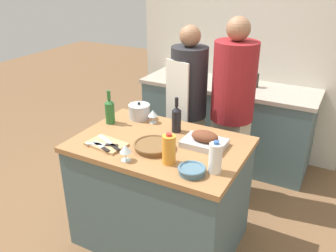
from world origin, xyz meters
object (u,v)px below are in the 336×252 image
object	(u,v)px
wine_bottle_green	(110,110)
knife_chef	(110,143)
wine_bottle_dark	(176,118)
person_cook_guest	(232,106)
milk_jug	(215,158)
knife_paring	(103,145)
wicker_basket	(154,146)
condiment_bottle_short	(256,80)
wine_glass_left	(153,114)
stock_pot	(139,111)
mixing_bowl	(192,170)
condiment_bottle_tall	(191,77)
wine_glass_right	(125,149)
cutting_board	(106,144)
person_cook_aproned	(188,104)
roasting_pan	(204,140)
juice_jug	(169,149)
knife_bread	(102,147)

from	to	relation	value
wine_bottle_green	knife_chef	bearing A→B (deg)	-54.27
wine_bottle_dark	person_cook_guest	bearing A→B (deg)	66.83
milk_jug	knife_paring	world-z (taller)	milk_jug
wicker_basket	condiment_bottle_short	size ratio (longest dim) A/B	1.78
wicker_basket	wine_glass_left	world-z (taller)	wine_glass_left
wine_bottle_dark	knife_chef	world-z (taller)	wine_bottle_dark
stock_pot	wine_bottle_green	world-z (taller)	wine_bottle_green
mixing_bowl	knife_paring	bearing A→B (deg)	178.39
stock_pot	knife_paring	world-z (taller)	stock_pot
milk_jug	wine_bottle_green	size ratio (longest dim) A/B	0.77
wine_bottle_dark	condiment_bottle_tall	distance (m)	1.18
wine_bottle_dark	wine_glass_right	distance (m)	0.56
cutting_board	stock_pot	bearing A→B (deg)	95.89
wine_bottle_dark	milk_jug	bearing A→B (deg)	-40.62
wine_bottle_dark	wine_glass_left	distance (m)	0.25
condiment_bottle_tall	person_cook_guest	distance (m)	0.83
knife_paring	person_cook_guest	bearing A→B (deg)	61.01
person_cook_aproned	wine_bottle_green	bearing A→B (deg)	-103.59
stock_pot	knife_paring	size ratio (longest dim) A/B	0.78
mixing_bowl	cutting_board	bearing A→B (deg)	175.59
stock_pot	wine_glass_left	bearing A→B (deg)	-10.08
mixing_bowl	wine_glass_right	xyz separation A→B (m)	(-0.45, -0.06, 0.06)
mixing_bowl	wine_glass_left	world-z (taller)	wine_glass_left
roasting_pan	condiment_bottle_short	distance (m)	1.44
wicker_basket	person_cook_guest	bearing A→B (deg)	74.10
wicker_basket	cutting_board	distance (m)	0.35
mixing_bowl	juice_jug	size ratio (longest dim) A/B	0.82
cutting_board	juice_jug	bearing A→B (deg)	-0.53
milk_jug	person_cook_aproned	size ratio (longest dim) A/B	0.13
knife_chef	wicker_basket	bearing A→B (deg)	19.85
stock_pot	condiment_bottle_tall	world-z (taller)	condiment_bottle_tall
stock_pot	wine_glass_right	world-z (taller)	stock_pot
wicker_basket	condiment_bottle_short	bearing A→B (deg)	80.93
wine_bottle_dark	condiment_bottle_tall	bearing A→B (deg)	109.26
juice_jug	knife_chef	xyz separation A→B (m)	(-0.48, 0.01, -0.08)
wine_bottle_green	knife_bread	world-z (taller)	wine_bottle_green
mixing_bowl	wine_bottle_dark	distance (m)	0.62
condiment_bottle_tall	wine_glass_left	bearing A→B (deg)	-82.16
roasting_pan	wine_bottle_green	size ratio (longest dim) A/B	1.11
knife_chef	knife_bread	size ratio (longest dim) A/B	1.45
wine_glass_left	person_cook_aproned	bearing A→B (deg)	80.82
stock_pot	condiment_bottle_short	distance (m)	1.39
knife_chef	condiment_bottle_tall	world-z (taller)	condiment_bottle_tall
cutting_board	wine_glass_left	world-z (taller)	wine_glass_left
wicker_basket	knife_bread	bearing A→B (deg)	-150.15
knife_chef	condiment_bottle_short	world-z (taller)	condiment_bottle_short
roasting_pan	milk_jug	xyz separation A→B (m)	(0.19, -0.29, 0.06)
mixing_bowl	knife_chef	world-z (taller)	mixing_bowl
cutting_board	stock_pot	size ratio (longest dim) A/B	1.66
cutting_board	person_cook_aproned	distance (m)	1.02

